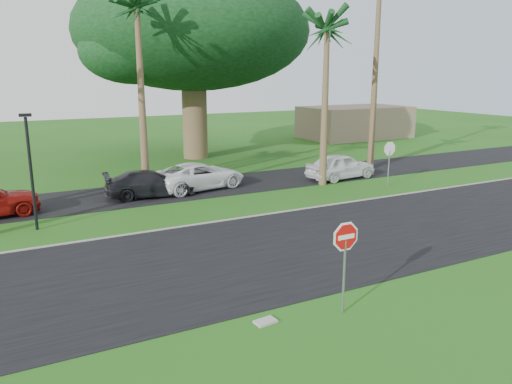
{
  "coord_description": "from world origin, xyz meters",
  "views": [
    {
      "loc": [
        -7.11,
        -12.59,
        6.14
      ],
      "look_at": [
        1.34,
        3.48,
        1.8
      ],
      "focal_mm": 35.0,
      "sensor_mm": 36.0,
      "label": 1
    }
  ],
  "objects": [
    {
      "name": "canopy_tree",
      "position": [
        6.0,
        22.0,
        8.95
      ],
      "size": [
        16.5,
        16.5,
        13.12
      ],
      "color": "brown",
      "rests_on": "ground"
    },
    {
      "name": "utility_slab",
      "position": [
        -1.56,
        -2.54,
        0.03
      ],
      "size": [
        0.58,
        0.41,
        0.06
      ],
      "primitive_type": "cube",
      "rotation": [
        0.0,
        0.0,
        0.11
      ],
      "color": "#9B9B93",
      "rests_on": "ground"
    },
    {
      "name": "car_pickup",
      "position": [
        10.87,
        10.82,
        0.75
      ],
      "size": [
        4.57,
        2.21,
        1.51
      ],
      "primitive_type": "imported",
      "rotation": [
        0.0,
        0.0,
        1.67
      ],
      "color": "white",
      "rests_on": "ground"
    },
    {
      "name": "building_far",
      "position": [
        24.0,
        26.0,
        1.5
      ],
      "size": [
        10.0,
        6.0,
        3.0
      ],
      "primitive_type": "cube",
      "color": "gray",
      "rests_on": "ground"
    },
    {
      "name": "stop_sign_near",
      "position": [
        0.5,
        -3.0,
        1.77
      ],
      "size": [
        1.05,
        0.07,
        2.62
      ],
      "color": "gray",
      "rests_on": "ground"
    },
    {
      "name": "car_dark",
      "position": [
        -0.37,
        11.77,
        0.66
      ],
      "size": [
        4.73,
        2.32,
        1.33
      ],
      "primitive_type": "imported",
      "rotation": [
        0.0,
        0.0,
        1.47
      ],
      "color": "black",
      "rests_on": "ground"
    },
    {
      "name": "stop_sign_far",
      "position": [
        12.0,
        8.0,
        1.77
      ],
      "size": [
        1.05,
        0.07,
        2.62
      ],
      "rotation": [
        0.0,
        0.0,
        3.14
      ],
      "color": "gray",
      "rests_on": "ground"
    },
    {
      "name": "ground",
      "position": [
        0.0,
        0.0,
        0.0
      ],
      "size": [
        120.0,
        120.0,
        0.0
      ],
      "primitive_type": "plane",
      "color": "#245415",
      "rests_on": "ground"
    },
    {
      "name": "road",
      "position": [
        0.0,
        2.0,
        0.01
      ],
      "size": [
        120.0,
        8.0,
        0.02
      ],
      "primitive_type": "cube",
      "color": "black",
      "rests_on": "ground"
    },
    {
      "name": "curb",
      "position": [
        0.0,
        6.05,
        0.03
      ],
      "size": [
        120.0,
        0.12,
        0.06
      ],
      "primitive_type": "cube",
      "color": "gray",
      "rests_on": "ground"
    },
    {
      "name": "palm_center",
      "position": [
        0.0,
        14.0,
        9.16
      ],
      "size": [
        5.0,
        5.0,
        10.5
      ],
      "color": "brown",
      "rests_on": "ground"
    },
    {
      "name": "palm_right_near",
      "position": [
        9.0,
        10.0,
        8.19
      ],
      "size": [
        5.0,
        5.0,
        9.5
      ],
      "color": "brown",
      "rests_on": "ground"
    },
    {
      "name": "parking_strip",
      "position": [
        0.0,
        12.5,
        0.01
      ],
      "size": [
        120.0,
        5.0,
        0.02
      ],
      "primitive_type": "cube",
      "color": "black",
      "rests_on": "ground"
    },
    {
      "name": "car_minivan",
      "position": [
        2.43,
        12.2,
        0.72
      ],
      "size": [
        5.52,
        3.34,
        1.43
      ],
      "primitive_type": "imported",
      "rotation": [
        0.0,
        0.0,
        1.77
      ],
      "color": "white",
      "rests_on": "ground"
    },
    {
      "name": "streetlight_right",
      "position": [
        -6.0,
        8.5,
        2.65
      ],
      "size": [
        0.45,
        0.25,
        4.64
      ],
      "color": "black",
      "rests_on": "ground"
    }
  ]
}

